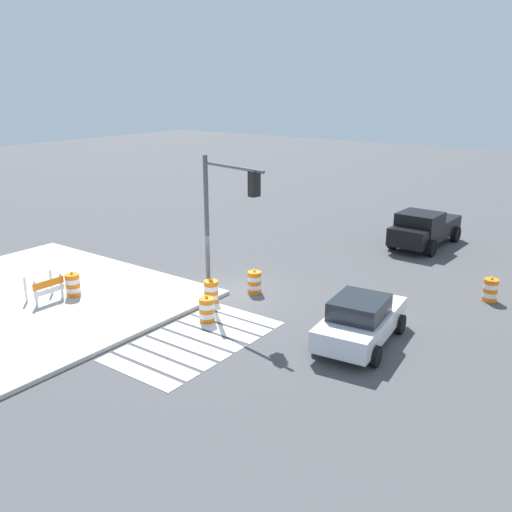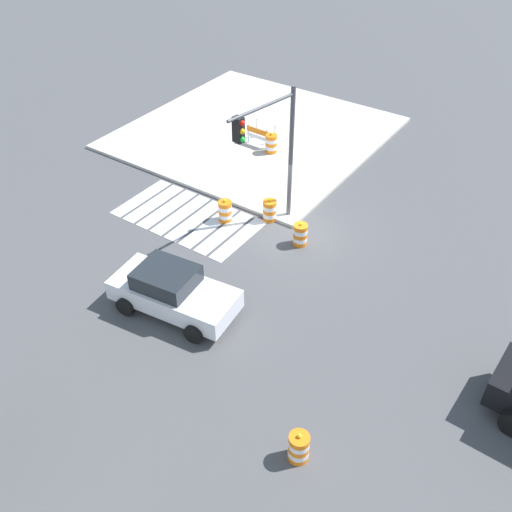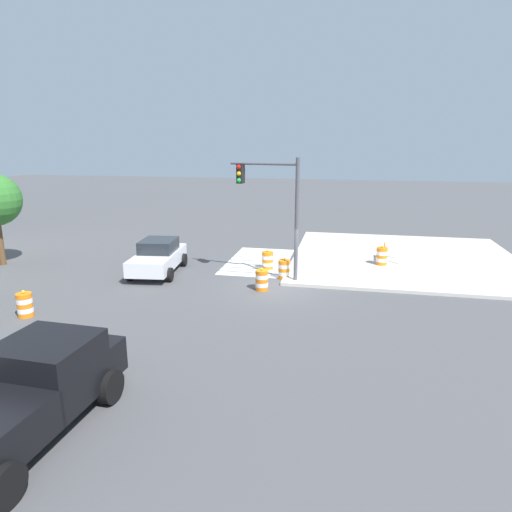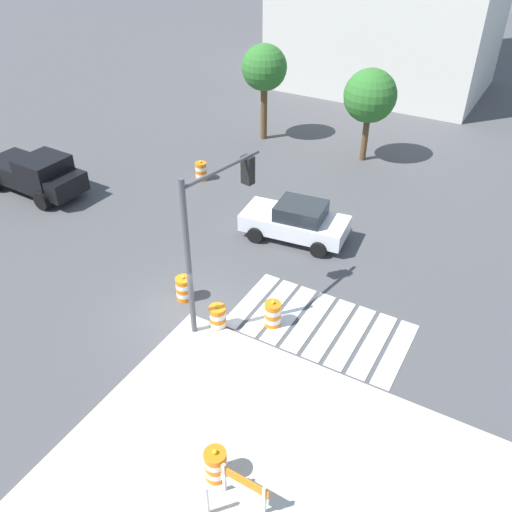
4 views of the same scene
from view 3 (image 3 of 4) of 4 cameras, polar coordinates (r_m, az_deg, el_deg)
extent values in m
plane|color=#474749|center=(20.22, 3.13, -3.82)|extent=(120.00, 120.00, 0.00)
cube|color=#BCB7AD|center=(25.97, 18.38, -0.27)|extent=(12.00, 12.00, 0.15)
cube|color=silver|center=(21.82, -1.01, -2.40)|extent=(0.60, 3.20, 0.02)
cube|color=silver|center=(22.53, -0.59, -1.86)|extent=(0.60, 3.20, 0.02)
cube|color=silver|center=(23.23, -0.20, -1.36)|extent=(0.60, 3.20, 0.02)
cube|color=silver|center=(23.94, 0.17, -0.88)|extent=(0.60, 3.20, 0.02)
cube|color=silver|center=(24.65, 0.52, -0.44)|extent=(0.60, 3.20, 0.02)
cube|color=silver|center=(25.36, 0.85, -0.01)|extent=(0.60, 3.20, 0.02)
cube|color=silver|center=(26.08, 1.16, 0.39)|extent=(0.60, 3.20, 0.02)
cube|color=silver|center=(26.79, 1.45, 0.76)|extent=(0.60, 3.20, 0.02)
cube|color=silver|center=(22.53, -12.40, -0.44)|extent=(4.48, 2.32, 0.70)
cube|color=#1E2328|center=(22.61, -12.30, 1.32)|extent=(2.07, 1.81, 0.60)
cylinder|color=black|center=(21.11, -10.96, -2.35)|extent=(0.68, 0.31, 0.66)
cylinder|color=black|center=(21.70, -15.80, -2.17)|extent=(0.68, 0.31, 0.66)
cylinder|color=black|center=(23.61, -9.19, -0.48)|extent=(0.68, 0.31, 0.66)
cylinder|color=black|center=(24.15, -13.57, -0.37)|extent=(0.68, 0.31, 0.66)
cube|color=black|center=(11.71, -24.85, -13.03)|extent=(1.98, 2.07, 1.50)
cube|color=black|center=(12.61, -21.56, -12.21)|extent=(1.48, 1.95, 0.90)
cylinder|color=black|center=(13.19, -25.87, -13.66)|extent=(0.85, 0.33, 0.84)
cylinder|color=black|center=(12.07, -18.09, -15.55)|extent=(0.85, 0.33, 0.84)
cylinder|color=black|center=(9.89, -29.43, -24.19)|extent=(0.85, 0.33, 0.84)
cylinder|color=orange|center=(18.80, -27.24, -6.59)|extent=(0.56, 0.56, 0.18)
cylinder|color=white|center=(18.74, -27.31, -6.08)|extent=(0.56, 0.56, 0.18)
cylinder|color=orange|center=(18.69, -27.37, -5.56)|extent=(0.56, 0.56, 0.18)
cylinder|color=white|center=(18.63, -27.43, -5.04)|extent=(0.56, 0.56, 0.18)
cylinder|color=orange|center=(18.58, -27.50, -4.51)|extent=(0.56, 0.56, 0.18)
sphere|color=yellow|center=(18.53, -27.55, -4.07)|extent=(0.12, 0.12, 0.12)
cylinder|color=orange|center=(22.82, 1.47, -1.44)|extent=(0.56, 0.56, 0.18)
cylinder|color=white|center=(22.77, 1.47, -1.01)|extent=(0.56, 0.56, 0.18)
cylinder|color=orange|center=(22.73, 1.48, -0.57)|extent=(0.56, 0.56, 0.18)
cylinder|color=white|center=(22.68, 1.48, -0.13)|extent=(0.56, 0.56, 0.18)
cylinder|color=orange|center=(22.64, 1.48, 0.31)|extent=(0.56, 0.56, 0.18)
sphere|color=yellow|center=(22.60, 1.49, 0.68)|extent=(0.12, 0.12, 0.12)
cylinder|color=orange|center=(21.27, 3.58, -2.66)|extent=(0.56, 0.56, 0.18)
cylinder|color=white|center=(21.21, 3.59, -2.19)|extent=(0.56, 0.56, 0.18)
cylinder|color=orange|center=(21.16, 3.60, -1.72)|extent=(0.56, 0.56, 0.18)
cylinder|color=white|center=(21.11, 3.61, -1.25)|extent=(0.56, 0.56, 0.18)
cylinder|color=orange|center=(21.07, 3.61, -0.78)|extent=(0.56, 0.56, 0.18)
sphere|color=yellow|center=(21.03, 3.62, -0.39)|extent=(0.12, 0.12, 0.12)
cylinder|color=orange|center=(19.61, 0.74, -4.11)|extent=(0.56, 0.56, 0.18)
cylinder|color=white|center=(19.55, 0.74, -3.61)|extent=(0.56, 0.56, 0.18)
cylinder|color=orange|center=(19.50, 0.74, -3.11)|extent=(0.56, 0.56, 0.18)
cylinder|color=white|center=(19.45, 0.74, -2.60)|extent=(0.56, 0.56, 0.18)
cylinder|color=orange|center=(19.39, 0.75, -2.09)|extent=(0.56, 0.56, 0.18)
sphere|color=yellow|center=(19.35, 0.75, -1.66)|extent=(0.12, 0.12, 0.12)
cylinder|color=orange|center=(23.95, 15.66, -0.85)|extent=(0.56, 0.56, 0.18)
cylinder|color=white|center=(23.91, 15.69, -0.43)|extent=(0.56, 0.56, 0.18)
cylinder|color=orange|center=(23.87, 15.72, -0.02)|extent=(0.56, 0.56, 0.18)
cylinder|color=white|center=(23.82, 15.75, 0.40)|extent=(0.56, 0.56, 0.18)
cylinder|color=orange|center=(23.78, 15.78, 0.83)|extent=(0.56, 0.56, 0.18)
sphere|color=yellow|center=(23.75, 15.80, 1.18)|extent=(0.12, 0.12, 0.12)
cube|color=silver|center=(24.24, 16.15, 0.29)|extent=(0.07, 0.07, 1.00)
cube|color=silver|center=(24.29, 17.80, 0.20)|extent=(0.07, 0.07, 1.00)
cube|color=silver|center=(25.31, 16.05, 0.88)|extent=(0.07, 0.07, 1.00)
cube|color=silver|center=(25.35, 17.63, 0.79)|extent=(0.07, 0.07, 1.00)
cube|color=orange|center=(24.71, 16.09, 1.16)|extent=(1.30, 0.08, 0.28)
cube|color=white|center=(24.78, 16.05, 0.48)|extent=(1.30, 0.08, 0.20)
cylinder|color=#4C4C51|center=(20.03, 5.20, 4.52)|extent=(0.18, 0.18, 5.50)
cylinder|color=#4C4C51|center=(20.29, 0.96, 11.67)|extent=(0.72, 3.17, 0.12)
cube|color=black|center=(20.75, -1.98, 10.48)|extent=(0.41, 0.34, 0.90)
sphere|color=red|center=(20.56, -2.21, 11.28)|extent=(0.20, 0.20, 0.20)
sphere|color=#F2A514|center=(20.58, -2.20, 10.44)|extent=(0.20, 0.20, 0.20)
sphere|color=green|center=(20.60, -2.19, 9.61)|extent=(0.20, 0.20, 0.20)
cylinder|color=brown|center=(26.93, -29.82, 1.62)|extent=(0.32, 0.32, 2.50)
camera|label=1|loc=(39.02, -13.47, 16.78)|focal=39.08mm
camera|label=2|loc=(22.76, -57.04, 27.46)|focal=40.64mm
camera|label=4|loc=(29.54, 30.12, 24.08)|focal=37.67mm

